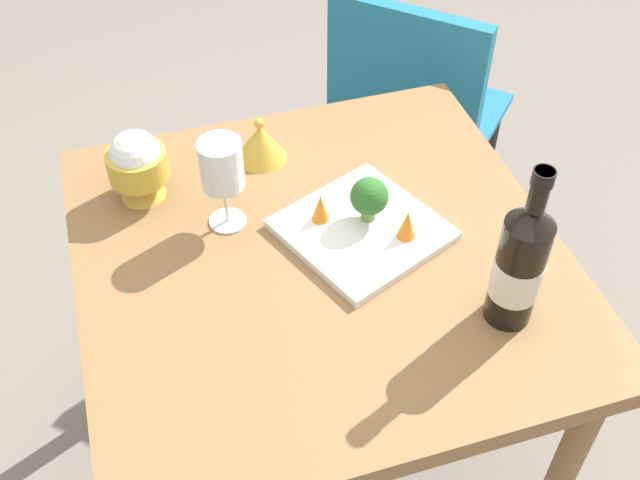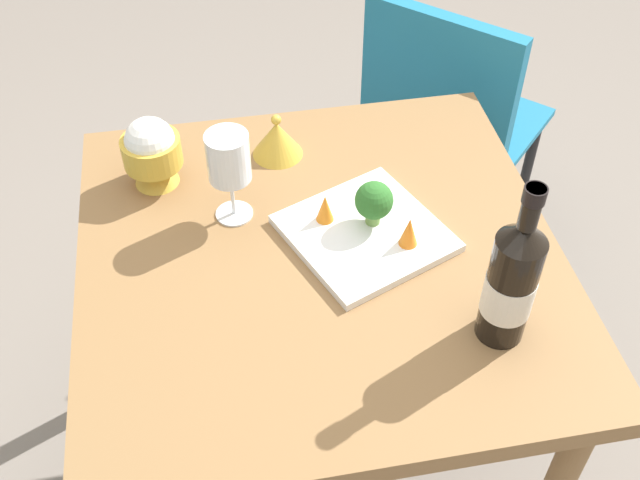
{
  "view_description": "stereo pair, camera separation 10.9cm",
  "coord_description": "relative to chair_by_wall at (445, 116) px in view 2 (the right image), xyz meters",
  "views": [
    {
      "loc": [
        -0.27,
        -0.88,
        1.71
      ],
      "look_at": [
        0.0,
        0.0,
        0.78
      ],
      "focal_mm": 42.85,
      "sensor_mm": 36.0,
      "label": 1
    },
    {
      "loc": [
        -0.16,
        -0.9,
        1.71
      ],
      "look_at": [
        0.0,
        0.0,
        0.78
      ],
      "focal_mm": 42.85,
      "sensor_mm": 36.0,
      "label": 2
    }
  ],
  "objects": [
    {
      "name": "rice_bowl_lid",
      "position": [
        -0.48,
        -0.35,
        0.26
      ],
      "size": [
        0.1,
        0.1,
        0.09
      ],
      "color": "gold",
      "rests_on": "dining_table"
    },
    {
      "name": "wine_bottle",
      "position": [
        -0.2,
        -0.85,
        0.34
      ],
      "size": [
        0.08,
        0.08,
        0.3
      ],
      "color": "black",
      "rests_on": "dining_table"
    },
    {
      "name": "chair_by_wall",
      "position": [
        0.0,
        0.0,
        0.0
      ],
      "size": [
        0.57,
        0.57,
        0.85
      ],
      "rotation": [
        0.0,
        0.0,
        -0.77
      ],
      "color": "teal",
      "rests_on": "ground_plane"
    },
    {
      "name": "ground_plane",
      "position": [
        -0.45,
        -0.63,
        -0.53
      ],
      "size": [
        8.0,
        8.0,
        0.0
      ],
      "primitive_type": "plane",
      "color": "gray"
    },
    {
      "name": "wine_glass",
      "position": [
        -0.58,
        -0.51,
        0.35
      ],
      "size": [
        0.08,
        0.08,
        0.18
      ],
      "color": "white",
      "rests_on": "dining_table"
    },
    {
      "name": "dining_table",
      "position": [
        -0.45,
        -0.63,
        0.12
      ],
      "size": [
        0.83,
        0.83,
        0.75
      ],
      "color": "olive",
      "rests_on": "ground_plane"
    },
    {
      "name": "serving_plate",
      "position": [
        -0.36,
        -0.61,
        0.23
      ],
      "size": [
        0.33,
        0.33,
        0.02
      ],
      "rotation": [
        0.0,
        0.0,
        0.4
      ],
      "color": "white",
      "rests_on": "dining_table"
    },
    {
      "name": "broccoli_floret",
      "position": [
        -0.34,
        -0.59,
        0.29
      ],
      "size": [
        0.07,
        0.07,
        0.09
      ],
      "color": "#729E4C",
      "rests_on": "serving_plate"
    },
    {
      "name": "rice_bowl",
      "position": [
        -0.72,
        -0.39,
        0.3
      ],
      "size": [
        0.11,
        0.11,
        0.14
      ],
      "color": "gold",
      "rests_on": "dining_table"
    },
    {
      "name": "carrot_garnish_left",
      "position": [
        -0.42,
        -0.57,
        0.26
      ],
      "size": [
        0.03,
        0.03,
        0.05
      ],
      "color": "orange",
      "rests_on": "serving_plate"
    },
    {
      "name": "carrot_garnish_right",
      "position": [
        -0.29,
        -0.65,
        0.27
      ],
      "size": [
        0.03,
        0.03,
        0.06
      ],
      "color": "orange",
      "rests_on": "serving_plate"
    }
  ]
}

